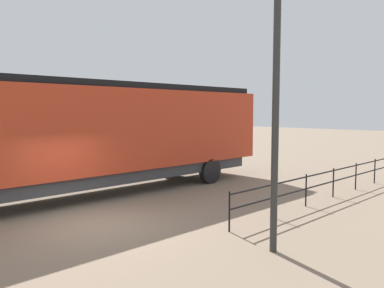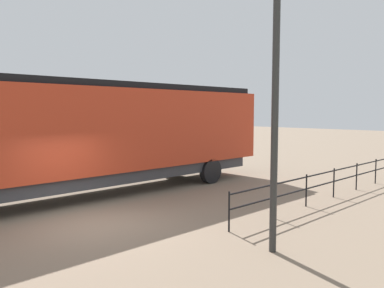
{
  "view_description": "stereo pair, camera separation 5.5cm",
  "coord_description": "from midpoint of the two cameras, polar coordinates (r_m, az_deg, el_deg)",
  "views": [
    {
      "loc": [
        9.65,
        -5.44,
        3.19
      ],
      "look_at": [
        1.1,
        2.9,
        2.17
      ],
      "focal_mm": 36.28,
      "sensor_mm": 36.0,
      "label": 1
    },
    {
      "loc": [
        9.69,
        -5.4,
        3.19
      ],
      "look_at": [
        1.1,
        2.9,
        2.17
      ],
      "focal_mm": 36.28,
      "sensor_mm": 36.0,
      "label": 2
    }
  ],
  "objects": [
    {
      "name": "lamp_post",
      "position": [
        8.96,
        12.49,
        16.03
      ],
      "size": [
        0.54,
        0.54,
        7.01
      ],
      "color": "#2D2D2D",
      "rests_on": "ground_plane"
    },
    {
      "name": "locomotive",
      "position": [
        15.07,
        -12.94,
        1.67
      ],
      "size": [
        2.86,
        16.08,
        4.26
      ],
      "color": "red",
      "rests_on": "ground_plane"
    },
    {
      "name": "ground_plane",
      "position": [
        11.54,
        -14.42,
        -11.34
      ],
      "size": [
        120.0,
        120.0,
        0.0
      ],
      "primitive_type": "plane",
      "color": "#84705B"
    },
    {
      "name": "platform_fence",
      "position": [
        15.3,
        20.24,
        -4.75
      ],
      "size": [
        0.05,
        11.91,
        1.09
      ],
      "color": "black",
      "rests_on": "ground_plane"
    }
  ]
}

